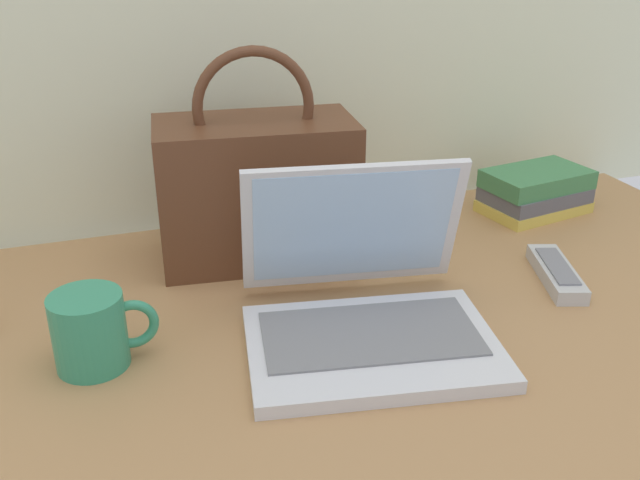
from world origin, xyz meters
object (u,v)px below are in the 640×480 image
at_px(laptop, 365,302).
at_px(coffee_mug, 92,331).
at_px(remote_control_far, 557,273).
at_px(handbag, 257,187).
at_px(book_stack, 535,191).

distance_m(laptop, coffee_mug, 0.34).
bearing_deg(remote_control_far, handbag, 150.40).
height_order(laptop, book_stack, laptop).
relative_size(laptop, remote_control_far, 2.09).
height_order(coffee_mug, remote_control_far, coffee_mug).
bearing_deg(remote_control_far, book_stack, 63.39).
height_order(laptop, remote_control_far, laptop).
bearing_deg(remote_control_far, laptop, -172.26).
xyz_separation_m(coffee_mug, book_stack, (0.79, 0.25, -0.01)).
bearing_deg(handbag, laptop, -74.95).
bearing_deg(laptop, coffee_mug, 173.72).
distance_m(remote_control_far, book_stack, 0.28).
relative_size(laptop, coffee_mug, 2.76).
relative_size(coffee_mug, remote_control_far, 0.76).
distance_m(laptop, book_stack, 0.54).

